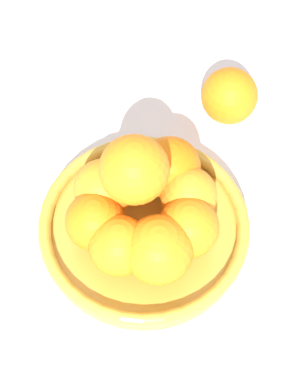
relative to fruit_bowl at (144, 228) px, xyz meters
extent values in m
plane|color=silver|center=(0.00, 0.00, -0.02)|extent=(4.00, 4.00, 0.00)
cylinder|color=gold|center=(0.00, 0.00, -0.01)|extent=(0.24, 0.24, 0.02)
torus|color=gold|center=(0.00, 0.00, 0.01)|extent=(0.25, 0.25, 0.02)
sphere|color=orange|center=(-0.06, 0.02, 0.05)|extent=(0.07, 0.07, 0.07)
sphere|color=orange|center=(-0.05, -0.02, 0.05)|extent=(0.07, 0.07, 0.07)
sphere|color=orange|center=(-0.01, -0.05, 0.05)|extent=(0.07, 0.07, 0.07)
sphere|color=orange|center=(0.03, -0.05, 0.05)|extent=(0.07, 0.07, 0.07)
sphere|color=orange|center=(0.05, -0.02, 0.05)|extent=(0.07, 0.07, 0.07)
sphere|color=orange|center=(0.05, 0.03, 0.05)|extent=(0.08, 0.08, 0.08)
sphere|color=orange|center=(0.02, 0.05, 0.05)|extent=(0.07, 0.07, 0.07)
sphere|color=orange|center=(-0.03, 0.05, 0.05)|extent=(0.07, 0.07, 0.07)
sphere|color=orange|center=(-0.01, -0.01, 0.11)|extent=(0.08, 0.08, 0.08)
sphere|color=orange|center=(-0.20, 0.07, 0.02)|extent=(0.07, 0.07, 0.07)
camera|label=1|loc=(0.34, 0.07, 0.67)|focal=60.00mm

